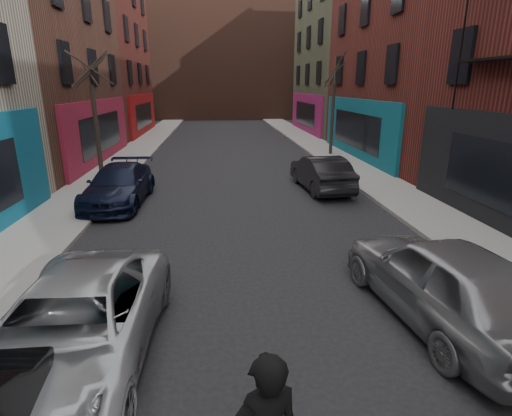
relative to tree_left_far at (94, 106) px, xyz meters
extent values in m
cube|color=gray|center=(-0.05, 12.00, -3.31)|extent=(2.50, 84.00, 0.13)
cube|color=gray|center=(12.45, 12.00, -3.31)|extent=(2.50, 84.00, 0.13)
cube|color=#47281E|center=(6.20, 38.00, 3.62)|extent=(40.00, 10.00, 14.00)
imported|color=#979A9F|center=(3.00, -12.92, -2.67)|extent=(2.52, 5.17, 1.42)
imported|color=black|center=(1.60, -3.61, -2.67)|extent=(2.17, 4.95, 1.41)
imported|color=gray|center=(9.40, -12.21, -2.55)|extent=(2.50, 5.07, 1.66)
imported|color=black|center=(9.62, -2.32, -2.65)|extent=(1.88, 4.54, 1.46)
camera|label=1|loc=(5.28, -18.50, 0.90)|focal=28.00mm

